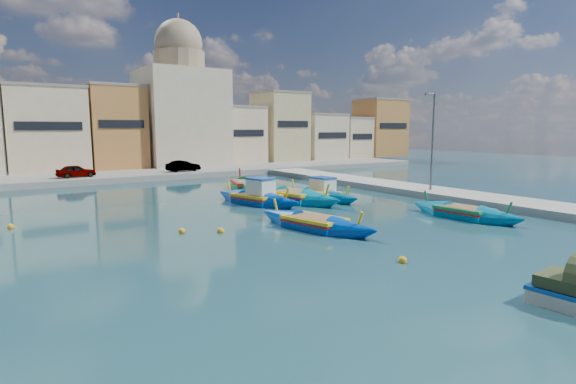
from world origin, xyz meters
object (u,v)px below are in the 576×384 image
object	(u,v)px
quay_street_lamp	(432,141)
luzzu_turquoise_cabin	(319,195)
luzzu_cyan_mid	(247,187)
luzzu_green	(294,198)
luzzu_blue_cabin	(257,199)
luzzu_cyan_south	(464,214)
church_block	(181,104)
luzzu_blue_south	(314,224)

from	to	relation	value
quay_street_lamp	luzzu_turquoise_cabin	bearing A→B (deg)	155.64
luzzu_cyan_mid	luzzu_green	size ratio (longest dim) A/B	1.07
luzzu_blue_cabin	luzzu_turquoise_cabin	bearing A→B (deg)	-8.45
luzzu_blue_cabin	luzzu_cyan_south	size ratio (longest dim) A/B	1.10
luzzu_blue_cabin	luzzu_cyan_mid	xyz separation A→B (m)	(2.92, 6.79, -0.06)
luzzu_turquoise_cabin	luzzu_green	distance (m)	2.27
church_block	luzzu_turquoise_cabin	bearing A→B (deg)	-91.40
quay_street_lamp	luzzu_blue_south	distance (m)	15.71
luzzu_green	luzzu_blue_south	distance (m)	8.93
quay_street_lamp	luzzu_cyan_south	xyz separation A→B (m)	(-5.38, -6.83, -4.09)
luzzu_cyan_mid	luzzu_blue_cabin	bearing A→B (deg)	-113.25
luzzu_cyan_south	church_block	bearing A→B (deg)	92.89
luzzu_turquoise_cabin	luzzu_blue_south	distance (m)	10.17
luzzu_cyan_mid	luzzu_cyan_south	size ratio (longest dim) A/B	1.28
luzzu_turquoise_cabin	luzzu_green	size ratio (longest dim) A/B	0.92
luzzu_blue_south	luzzu_green	bearing A→B (deg)	62.48
church_block	quay_street_lamp	size ratio (longest dim) A/B	2.39
luzzu_cyan_south	luzzu_blue_cabin	bearing A→B (deg)	124.59
luzzu_blue_cabin	luzzu_blue_south	world-z (taller)	luzzu_blue_cabin
luzzu_turquoise_cabin	luzzu_blue_cabin	xyz separation A→B (m)	(-4.97, 0.74, 0.03)
quay_street_lamp	luzzu_blue_cabin	xyz separation A→B (m)	(-13.15, 4.44, -3.98)
church_block	luzzu_turquoise_cabin	xyz separation A→B (m)	(-0.74, -30.30, -8.09)
church_block	luzzu_green	xyz separation A→B (m)	(-3.01, -30.29, -8.11)
luzzu_blue_south	luzzu_cyan_south	size ratio (longest dim) A/B	1.09
luzzu_cyan_mid	luzzu_green	xyz separation A→B (m)	(-0.21, -7.52, 0.00)
church_block	luzzu_blue_south	world-z (taller)	church_block
luzzu_cyan_mid	luzzu_blue_south	size ratio (longest dim) A/B	1.17
luzzu_blue_cabin	luzzu_cyan_mid	distance (m)	7.39
church_block	luzzu_green	bearing A→B (deg)	-95.67
luzzu_cyan_south	luzzu_cyan_mid	bearing A→B (deg)	105.05
church_block	luzzu_cyan_mid	size ratio (longest dim) A/B	1.96
luzzu_cyan_mid	luzzu_green	world-z (taller)	luzzu_cyan_mid
quay_street_lamp	luzzu_turquoise_cabin	xyz separation A→B (m)	(-8.18, 3.70, -4.02)
quay_street_lamp	luzzu_blue_south	bearing A→B (deg)	-163.90
church_block	quay_street_lamp	distance (m)	35.04
luzzu_turquoise_cabin	luzzu_blue_south	bearing A→B (deg)	-128.94
luzzu_blue_south	church_block	bearing A→B (deg)	79.43
luzzu_turquoise_cabin	luzzu_cyan_mid	world-z (taller)	luzzu_turquoise_cabin
luzzu_turquoise_cabin	luzzu_green	xyz separation A→B (m)	(-2.27, 0.01, -0.02)
quay_street_lamp	luzzu_cyan_mid	xyz separation A→B (m)	(-10.24, 11.23, -4.04)
luzzu_cyan_mid	luzzu_blue_south	distance (m)	16.04
luzzu_blue_cabin	luzzu_cyan_south	distance (m)	13.69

